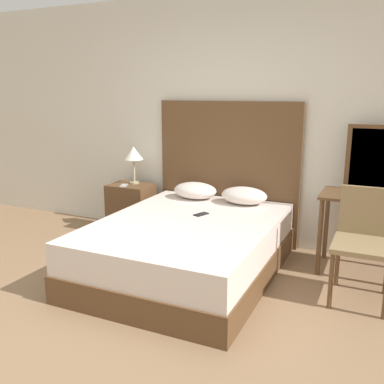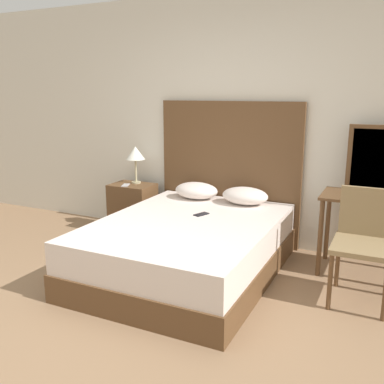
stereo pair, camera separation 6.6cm
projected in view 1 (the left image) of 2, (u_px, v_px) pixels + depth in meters
name	position (u px, v px, depth m)	size (l,w,h in m)	color
ground_plane	(113.00, 341.00, 2.93)	(16.00, 16.00, 0.00)	#8C6B4C
wall_back	(232.00, 121.00, 4.71)	(10.00, 0.06, 2.70)	silver
bed	(187.00, 248.00, 3.97)	(1.55, 2.05, 0.51)	brown
headboard	(227.00, 173.00, 4.78)	(1.62, 0.05, 1.57)	brown
pillow_left	(195.00, 191.00, 4.71)	(0.49, 0.35, 0.18)	silver
pillow_right	(244.00, 196.00, 4.49)	(0.49, 0.35, 0.18)	silver
phone_on_bed	(201.00, 214.00, 4.11)	(0.12, 0.17, 0.01)	black
nightstand	(131.00, 209.00, 5.12)	(0.50, 0.37, 0.59)	brown
table_lamp	(134.00, 154.00, 5.04)	(0.22, 0.22, 0.44)	tan
phone_on_nightstand	(124.00, 185.00, 4.98)	(0.12, 0.16, 0.01)	#B7B7BC
vanity_desk	(372.00, 210.00, 3.89)	(0.91, 0.53, 0.75)	brown
vanity_mirror	(378.00, 158.00, 4.00)	(0.57, 0.03, 0.62)	brown
chair	(364.00, 236.00, 3.46)	(0.46, 0.51, 0.91)	olive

